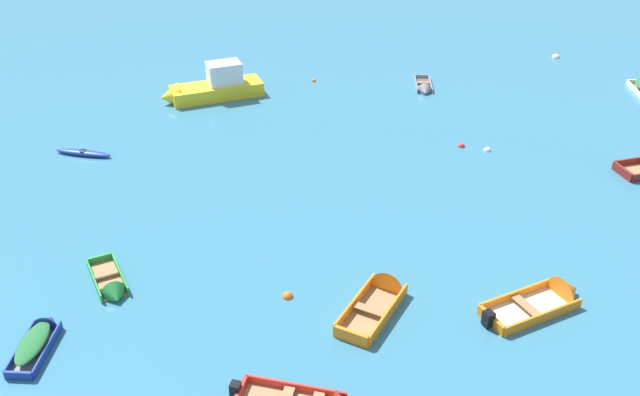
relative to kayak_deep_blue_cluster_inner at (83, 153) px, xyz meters
The scene contains 12 objects.
kayak_deep_blue_cluster_inner is the anchor object (origin of this frame).
rowboat_orange_outer_left 22.16m from the kayak_deep_blue_cluster_inner, 35.78° to the right, with size 4.04×2.58×1.27m.
motor_launch_yellow_near_left 8.69m from the kayak_deep_blue_cluster_inner, 47.62° to the left, with size 5.87×3.01×2.25m.
rowboat_green_far_left 11.15m from the kayak_deep_blue_cluster_inner, 75.24° to the right, with size 1.86×2.93×0.89m.
rowboat_grey_near_camera 19.03m from the kayak_deep_blue_cluster_inner, 18.98° to the left, with size 1.21×2.75×0.80m.
rowboat_deep_blue_outer_right 13.27m from the kayak_deep_blue_cluster_inner, 86.02° to the right, with size 1.30×2.83×0.83m.
rowboat_orange_back_row_center 17.25m from the kayak_deep_blue_cluster_inner, 44.94° to the right, with size 3.04×3.67×1.18m.
mooring_buoy_between_boats_right 29.66m from the kayak_deep_blue_cluster_inner, 21.22° to the left, with size 0.48×0.48×0.48m, color silver.
mooring_buoy_outer_edge 18.19m from the kayak_deep_blue_cluster_inner, ahead, with size 0.35×0.35×0.35m, color red.
mooring_buoy_far_field 14.75m from the kayak_deep_blue_cluster_inner, 52.65° to the right, with size 0.38×0.38×0.38m, color orange.
mooring_buoy_midfield 14.47m from the kayak_deep_blue_cluster_inner, 35.09° to the left, with size 0.28×0.28×0.28m, color orange.
mooring_buoy_near_foreground 19.35m from the kayak_deep_blue_cluster_inner, ahead, with size 0.35×0.35×0.35m, color silver.
Camera 1 is at (-2.76, -5.91, 15.72)m, focal length 40.26 mm.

